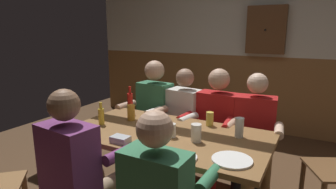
# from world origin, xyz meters

# --- Properties ---
(back_wall_upper) EXTENTS (5.54, 0.12, 1.14)m
(back_wall_upper) POSITION_xyz_m (0.00, 2.44, 1.77)
(back_wall_upper) COLOR beige
(back_wall_wainscot) EXTENTS (5.54, 0.12, 1.20)m
(back_wall_wainscot) POSITION_xyz_m (0.00, 2.44, 0.60)
(back_wall_wainscot) COLOR brown
(back_wall_wainscot) RESTS_ON ground_plane
(dining_table) EXTENTS (1.69, 0.91, 0.76)m
(dining_table) POSITION_xyz_m (0.00, -0.20, 0.65)
(dining_table) COLOR brown
(dining_table) RESTS_ON ground_plane
(person_0) EXTENTS (0.55, 0.54, 1.26)m
(person_0) POSITION_xyz_m (-0.58, 0.49, 0.70)
(person_0) COLOR #33724C
(person_0) RESTS_ON ground_plane
(person_1) EXTENTS (0.55, 0.57, 1.20)m
(person_1) POSITION_xyz_m (-0.20, 0.48, 0.65)
(person_1) COLOR silver
(person_1) RESTS_ON ground_plane
(person_2) EXTENTS (0.57, 0.55, 1.22)m
(person_2) POSITION_xyz_m (0.18, 0.48, 0.67)
(person_2) COLOR #AD1919
(person_2) RESTS_ON ground_plane
(person_3) EXTENTS (0.55, 0.54, 1.20)m
(person_3) POSITION_xyz_m (0.58, 0.49, 0.66)
(person_3) COLOR #AD1919
(person_3) RESTS_ON ground_plane
(person_4) EXTENTS (0.56, 0.56, 1.23)m
(person_4) POSITION_xyz_m (-0.33, -0.88, 0.68)
(person_4) COLOR #6B2D66
(person_4) RESTS_ON ground_plane
(table_candle) EXTENTS (0.04, 0.04, 0.08)m
(table_candle) POSITION_xyz_m (-0.10, -0.34, 0.80)
(table_candle) COLOR #F9E08C
(table_candle) RESTS_ON dining_table
(condiment_caddy) EXTENTS (0.14, 0.10, 0.05)m
(condiment_caddy) POSITION_xyz_m (-0.21, -0.56, 0.78)
(condiment_caddy) COLOR #B2B7BC
(condiment_caddy) RESTS_ON dining_table
(plate_0) EXTENTS (0.27, 0.27, 0.01)m
(plate_0) POSITION_xyz_m (0.63, -0.46, 0.76)
(plate_0) COLOR white
(plate_0) RESTS_ON dining_table
(plate_1) EXTENTS (0.21, 0.21, 0.01)m
(plate_1) POSITION_xyz_m (0.33, -0.58, 0.76)
(plate_1) COLOR white
(plate_1) RESTS_ON dining_table
(bottle_0) EXTENTS (0.06, 0.06, 0.28)m
(bottle_0) POSITION_xyz_m (-0.61, 0.12, 0.87)
(bottle_0) COLOR red
(bottle_0) RESTS_ON dining_table
(bottle_1) EXTENTS (0.05, 0.05, 0.20)m
(bottle_1) POSITION_xyz_m (-0.62, -0.30, 0.84)
(bottle_1) COLOR gold
(bottle_1) RESTS_ON dining_table
(pint_glass_0) EXTENTS (0.08, 0.08, 0.14)m
(pint_glass_0) POSITION_xyz_m (0.29, -0.26, 0.83)
(pint_glass_0) COLOR white
(pint_glass_0) RESTS_ON dining_table
(pint_glass_1) EXTENTS (0.07, 0.07, 0.11)m
(pint_glass_1) POSITION_xyz_m (0.08, -0.27, 0.81)
(pint_glass_1) COLOR white
(pint_glass_1) RESTS_ON dining_table
(pint_glass_2) EXTENTS (0.07, 0.07, 0.12)m
(pint_glass_2) POSITION_xyz_m (0.25, 0.14, 0.82)
(pint_glass_2) COLOR #E5C64C
(pint_glass_2) RESTS_ON dining_table
(pint_glass_3) EXTENTS (0.06, 0.06, 0.14)m
(pint_glass_3) POSITION_xyz_m (0.06, -0.43, 0.83)
(pint_glass_3) COLOR #E5C64C
(pint_glass_3) RESTS_ON dining_table
(pint_glass_4) EXTENTS (0.07, 0.07, 0.16)m
(pint_glass_4) POSITION_xyz_m (0.56, -0.01, 0.84)
(pint_glass_4) COLOR white
(pint_glass_4) RESTS_ON dining_table
(pint_glass_5) EXTENTS (0.07, 0.07, 0.15)m
(pint_glass_5) POSITION_xyz_m (-0.46, -0.06, 0.83)
(pint_glass_5) COLOR gold
(pint_glass_5) RESTS_ON dining_table
(wall_dart_cabinet) EXTENTS (0.56, 0.15, 0.70)m
(wall_dart_cabinet) POSITION_xyz_m (0.31, 2.31, 1.60)
(wall_dart_cabinet) COLOR brown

